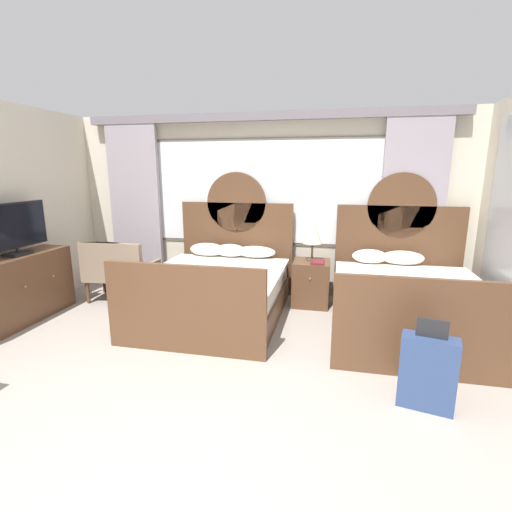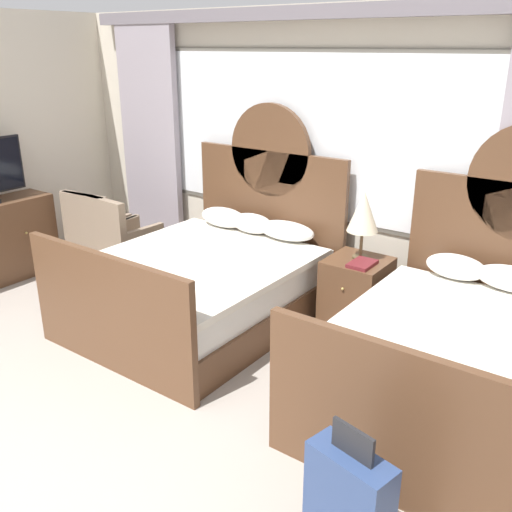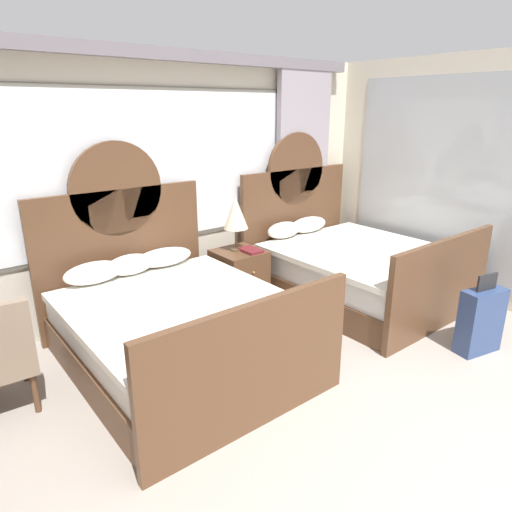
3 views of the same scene
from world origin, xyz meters
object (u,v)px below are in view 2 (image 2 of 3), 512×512
Objects in this scene: armchair_by_window_left at (120,235)px; suitcase_on_floor at (348,506)px; table_lamp_on_nightstand at (363,212)px; book_on_nightstand at (362,264)px; armchair_by_window_right at (98,228)px; armchair_by_window_centre at (98,228)px; nightstand_between_beds at (356,294)px; bed_near_mirror at (470,362)px; bed_near_window at (207,280)px.

suitcase_on_floor is (3.62, -1.77, -0.17)m from armchair_by_window_left.
suitcase_on_floor is at bearing -26.11° from armchair_by_window_left.
table_lamp_on_nightstand is 0.66× the size of armchair_by_window_left.
book_on_nightstand is 0.29× the size of armchair_by_window_right.
table_lamp_on_nightstand is at bearing 9.26° from armchair_by_window_centre.
nightstand_between_beds is at bearing 8.43° from armchair_by_window_centre.
armchair_by_window_centre is (-2.91, -0.43, 0.16)m from nightstand_between_beds.
armchair_by_window_centre is (-0.37, -0.00, 0.00)m from armchair_by_window_left.
table_lamp_on_nightstand is 0.66× the size of armchair_by_window_centre.
table_lamp_on_nightstand reaches higher than book_on_nightstand.
nightstand_between_beds is 0.84× the size of suitcase_on_floor.
bed_near_mirror is 2.40× the size of armchair_by_window_left.
table_lamp_on_nightstand is at bearing 29.89° from bed_near_window.
table_lamp_on_nightstand is 0.66× the size of armchair_by_window_right.
table_lamp_on_nightstand is at bearing 93.31° from nightstand_between_beds.
bed_near_window is 1.75m from armchair_by_window_centre.
book_on_nightstand is at bearing 22.80° from bed_near_window.
book_on_nightstand is 2.66m from armchair_by_window_left.
armchair_by_window_centre is (-3.00, -0.33, -0.17)m from book_on_nightstand.
suitcase_on_floor reaches higher than book_on_nightstand.
bed_near_window is at bearing -151.77° from nightstand_between_beds.
bed_near_window is 2.40× the size of armchair_by_window_right.
book_on_nightstand is 0.34× the size of suitcase_on_floor.
bed_near_mirror reaches higher than book_on_nightstand.
book_on_nightstand is at bearing 115.12° from suitcase_on_floor.
bed_near_window reaches higher than nightstand_between_beds.
nightstand_between_beds is 1.06× the size of table_lamp_on_nightstand.
armchair_by_window_centre and armchair_by_window_right have the same top height.
armchair_by_window_left is 0.36m from armchair_by_window_right.
table_lamp_on_nightstand is (1.17, 0.67, 0.68)m from bed_near_window.
table_lamp_on_nightstand is 2.65m from armchair_by_window_left.
bed_near_window is 1.33m from nightstand_between_beds.
nightstand_between_beds is 0.71× the size of armchair_by_window_left.
armchair_by_window_left is 1.19× the size of suitcase_on_floor.
bed_near_mirror reaches higher than suitcase_on_floor.
nightstand_between_beds is 2.44× the size of book_on_nightstand.
bed_near_window reaches higher than book_on_nightstand.
armchair_by_window_right is at bearing -171.56° from nightstand_between_beds.
armchair_by_window_right is at bearing -170.73° from table_lamp_on_nightstand.
nightstand_between_beds is 0.73m from table_lamp_on_nightstand.
bed_near_mirror is at bearing -3.20° from armchair_by_window_left.
armchair_by_window_centre is at bearing -171.57° from nightstand_between_beds.
table_lamp_on_nightstand is at bearing 115.57° from suitcase_on_floor.
bed_near_window is 2.34m from bed_near_mirror.
armchair_by_window_left is at bearing 0.01° from armchair_by_window_centre.
armchair_by_window_centre is 4.37m from suitcase_on_floor.
armchair_by_window_left is (-2.63, -0.33, -0.17)m from book_on_nightstand.
book_on_nightstand is 0.29× the size of armchair_by_window_left.
armchair_by_window_left is at bearing 153.89° from suitcase_on_floor.
bed_near_mirror is 3.72m from armchair_by_window_left.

